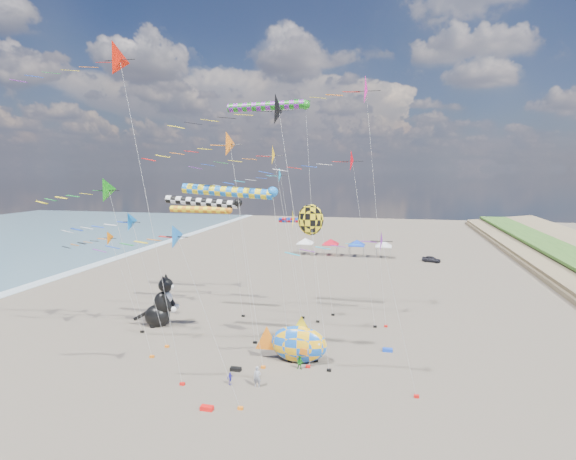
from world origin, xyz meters
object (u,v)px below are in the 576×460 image
(fish_inflatable, at_px, (298,344))
(child_blue, at_px, (230,379))
(parked_car, at_px, (431,259))
(cat_inflatable, at_px, (159,300))
(child_green, at_px, (300,363))
(person_adult, at_px, (257,377))

(fish_inflatable, bearing_deg, child_blue, -128.80)
(fish_inflatable, xyz_separation_m, parked_car, (14.86, 46.69, -1.05))
(parked_car, bearing_deg, fish_inflatable, -174.72)
(fish_inflatable, bearing_deg, cat_inflatable, 161.13)
(parked_car, bearing_deg, child_green, -173.69)
(fish_inflatable, bearing_deg, person_adult, -112.14)
(cat_inflatable, distance_m, fish_inflatable, 17.20)
(child_green, height_order, parked_car, child_green)
(cat_inflatable, relative_size, person_adult, 3.43)
(fish_inflatable, distance_m, person_adult, 5.69)
(cat_inflatable, bearing_deg, person_adult, -46.74)
(person_adult, relative_size, child_blue, 1.63)
(cat_inflatable, height_order, fish_inflatable, cat_inflatable)
(fish_inflatable, distance_m, child_blue, 6.95)
(fish_inflatable, xyz_separation_m, child_blue, (-4.30, -5.35, -1.11))
(child_green, bearing_deg, child_blue, -138.71)
(child_green, height_order, child_blue, child_green)
(cat_inflatable, distance_m, child_green, 18.26)
(cat_inflatable, distance_m, person_adult, 17.86)
(person_adult, xyz_separation_m, child_green, (2.60, 3.74, -0.24))
(cat_inflatable, relative_size, child_green, 4.83)
(child_green, bearing_deg, cat_inflatable, 159.50)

